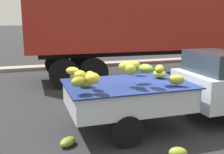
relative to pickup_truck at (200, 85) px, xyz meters
name	(u,v)px	position (x,y,z in m)	size (l,w,h in m)	color
ground	(160,123)	(-0.99, 0.09, -0.89)	(220.00, 220.00, 0.00)	#28282B
curb_strip	(82,65)	(-0.99, 8.58, -0.81)	(80.00, 0.80, 0.16)	gray
pickup_truck	(200,85)	(0.00, 0.00, 0.00)	(4.92, 1.89, 1.70)	silver
semi_trailer	(166,17)	(2.02, 5.25, 1.65)	(12.08, 3.00, 3.95)	maroon
fallen_banana_bunch_near_tailgate	(68,142)	(-3.31, -0.35, -0.81)	(0.40, 0.24, 0.16)	olive
fallen_banana_bunch_by_wheel	(178,153)	(-1.51, -1.50, -0.79)	(0.33, 0.25, 0.21)	olive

